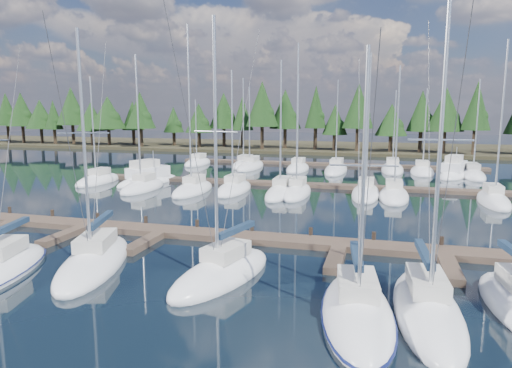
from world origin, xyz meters
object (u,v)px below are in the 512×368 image
(motor_yacht_right, at_px, (454,173))
(front_sailboat_2, at_px, (94,262))
(front_sailboat_3, at_px, (222,273))
(main_dock, at_px, (245,240))
(front_sailboat_4, at_px, (357,312))
(front_sailboat_1, at_px, (0,269))
(front_sailboat_5, at_px, (427,310))
(motor_yacht_left, at_px, (148,179))

(motor_yacht_right, bearing_deg, front_sailboat_2, -119.78)
(front_sailboat_3, bearing_deg, main_dock, 96.15)
(front_sailboat_2, xyz_separation_m, motor_yacht_right, (24.00, 41.93, 0.22))
(front_sailboat_4, distance_m, motor_yacht_right, 45.58)
(front_sailboat_2, xyz_separation_m, front_sailboat_4, (14.26, -2.59, -0.01))
(front_sailboat_3, bearing_deg, front_sailboat_1, -167.20)
(front_sailboat_2, distance_m, motor_yacht_right, 48.32)
(motor_yacht_right, bearing_deg, front_sailboat_3, -111.74)
(front_sailboat_2, bearing_deg, front_sailboat_1, -149.41)
(front_sailboat_5, bearing_deg, front_sailboat_2, 174.55)
(main_dock, xyz_separation_m, front_sailboat_1, (-10.71, -8.80, 0.08))
(front_sailboat_5, distance_m, motor_yacht_left, 39.92)
(front_sailboat_1, bearing_deg, front_sailboat_5, 2.04)
(motor_yacht_left, bearing_deg, motor_yacht_right, 23.59)
(front_sailboat_3, height_order, motor_yacht_left, front_sailboat_3)
(front_sailboat_2, bearing_deg, front_sailboat_4, -10.29)
(motor_yacht_right, bearing_deg, front_sailboat_1, -122.31)
(front_sailboat_5, bearing_deg, main_dock, 142.14)
(front_sailboat_2, bearing_deg, motor_yacht_left, 112.89)
(front_sailboat_3, bearing_deg, motor_yacht_left, 125.19)
(front_sailboat_5, xyz_separation_m, motor_yacht_right, (6.95, 43.56, 0.21))
(front_sailboat_1, height_order, front_sailboat_5, front_sailboat_5)
(front_sailboat_1, relative_size, front_sailboat_5, 0.96)
(main_dock, bearing_deg, front_sailboat_1, -140.60)
(main_dock, distance_m, front_sailboat_1, 13.87)
(main_dock, distance_m, front_sailboat_5, 13.12)
(front_sailboat_4, height_order, motor_yacht_left, front_sailboat_4)
(front_sailboat_4, bearing_deg, motor_yacht_left, 131.15)
(front_sailboat_3, xyz_separation_m, front_sailboat_5, (9.69, -1.84, -0.00))
(front_sailboat_1, distance_m, motor_yacht_left, 29.82)
(front_sailboat_4, bearing_deg, front_sailboat_5, 18.97)
(front_sailboat_2, distance_m, front_sailboat_4, 14.49)
(front_sailboat_4, relative_size, motor_yacht_left, 1.22)
(front_sailboat_1, height_order, front_sailboat_4, front_sailboat_1)
(front_sailboat_1, relative_size, motor_yacht_right, 1.34)
(front_sailboat_1, bearing_deg, front_sailboat_4, -0.66)
(front_sailboat_2, relative_size, front_sailboat_3, 0.98)
(front_sailboat_4, bearing_deg, front_sailboat_1, 179.34)
(front_sailboat_2, height_order, front_sailboat_5, front_sailboat_5)
(main_dock, xyz_separation_m, front_sailboat_3, (0.67, -6.22, 0.09))
(front_sailboat_3, bearing_deg, front_sailboat_2, -178.37)
(front_sailboat_1, height_order, front_sailboat_2, front_sailboat_2)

